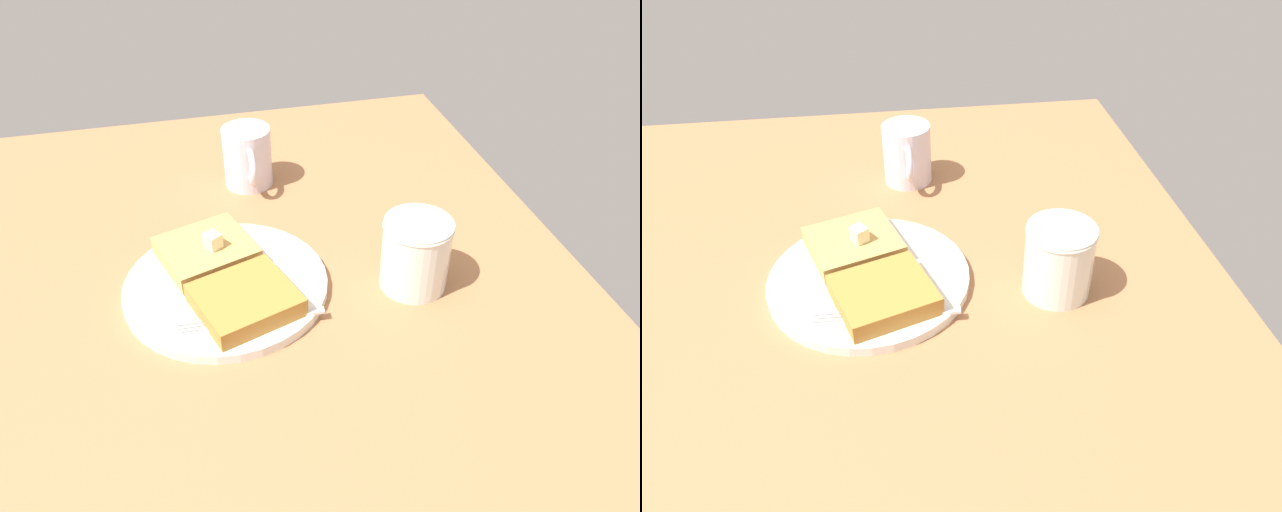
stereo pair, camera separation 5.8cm
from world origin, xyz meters
The scene contains 8 objects.
table_surface centered at (0.00, 0.00, 0.98)cm, with size 104.04×104.04×1.95cm, color #A16942.
plate centered at (-4.97, 9.17, 2.62)cm, with size 23.60×23.60×1.18cm.
toast_slice_left centered at (-9.75, 7.55, 4.27)cm, with size 9.54×10.26×2.28cm, color tan.
toast_slice_middle centered at (-0.19, 10.78, 4.27)cm, with size 9.54×10.26×2.28cm, color #AE7731.
butter_pat_primary centered at (-8.93, 8.39, 6.34)cm, with size 1.84×1.66×1.84cm, color #F1E9B3.
fork centered at (2.27, 9.97, 3.31)cm, with size 2.30×16.04×0.36cm.
syrup_jar centered at (-0.87, 30.65, 5.91)cm, with size 8.03×8.03×8.71cm.
coffee_mug centered at (-27.88, 15.44, 6.31)cm, with size 9.71×6.87×8.67cm.
Camera 1 is at (51.15, 6.52, 49.86)cm, focal length 35.00 mm.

